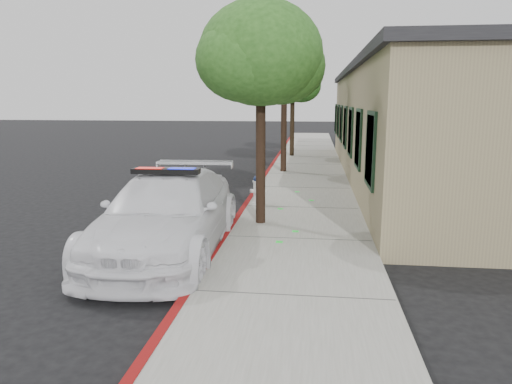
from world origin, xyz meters
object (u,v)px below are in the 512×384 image
object	(u,v)px
police_car	(167,214)
street_tree_far	(293,83)
fire_hydrant	(258,189)
street_tree_near	(261,58)
clapboard_building	(442,124)
street_tree_mid	(285,69)

from	to	relation	value
police_car	street_tree_far	size ratio (longest dim) A/B	1.12
fire_hydrant	street_tree_near	bearing A→B (deg)	-83.84
police_car	fire_hydrant	size ratio (longest dim) A/B	6.57
clapboard_building	street_tree_far	size ratio (longest dim) A/B	4.19
fire_hydrant	street_tree_near	distance (m)	3.92
fire_hydrant	street_tree_far	xyz separation A→B (m)	(0.39, 12.12, 3.32)
clapboard_building	street_tree_mid	world-z (taller)	street_tree_mid
fire_hydrant	street_tree_mid	distance (m)	7.43
clapboard_building	fire_hydrant	xyz separation A→B (m)	(-6.27, -5.78, -1.55)
clapboard_building	street_tree_mid	size ratio (longest dim) A/B	3.85
clapboard_building	street_tree_far	xyz separation A→B (m)	(-5.89, 6.34, 1.77)
clapboard_building	police_car	world-z (taller)	clapboard_building
police_car	street_tree_mid	world-z (taller)	street_tree_mid
street_tree_near	fire_hydrant	bearing A→B (deg)	98.31
clapboard_building	police_car	distance (m)	12.48
fire_hydrant	street_tree_far	size ratio (longest dim) A/B	0.17
police_car	street_tree_near	bearing A→B (deg)	49.35
street_tree_near	street_tree_far	xyz separation A→B (m)	(0.10, 14.11, -0.05)
clapboard_building	fire_hydrant	bearing A→B (deg)	-137.36
fire_hydrant	street_tree_mid	xyz separation A→B (m)	(0.30, 6.46, 3.66)
police_car	street_tree_far	xyz separation A→B (m)	(1.74, 16.13, 3.10)
clapboard_building	street_tree_far	distance (m)	8.83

